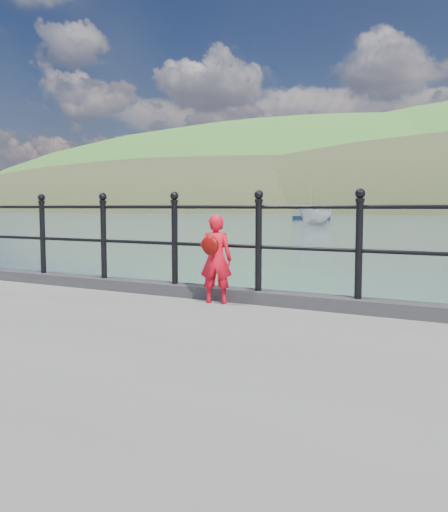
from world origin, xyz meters
The scene contains 6 objects.
ground centered at (0.00, 0.00, 0.00)m, with size 600.00×600.00×0.00m, color #2D4251.
kerb centered at (0.00, -0.15, 1.07)m, with size 60.00×0.30×0.15m, color #28282B.
railing centered at (0.00, -0.15, 1.82)m, with size 18.11×0.11×1.20m.
child centered at (0.16, -0.41, 1.54)m, with size 0.45×0.37×1.06m.
launch_white centered at (-16.87, 51.45, 1.12)m, with size 2.18×5.78×2.23m, color beige.
sailboat_left centered at (-27.77, 80.40, 0.34)m, with size 6.16×4.74×8.62m.
Camera 1 is at (3.35, -5.96, 2.14)m, focal length 38.00 mm.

